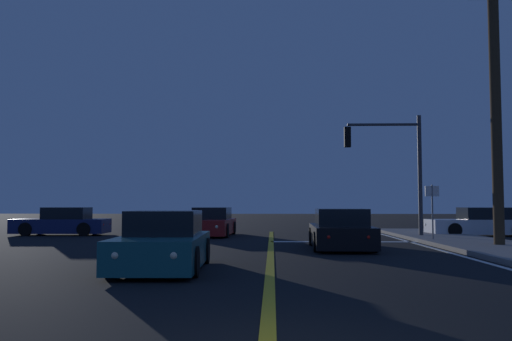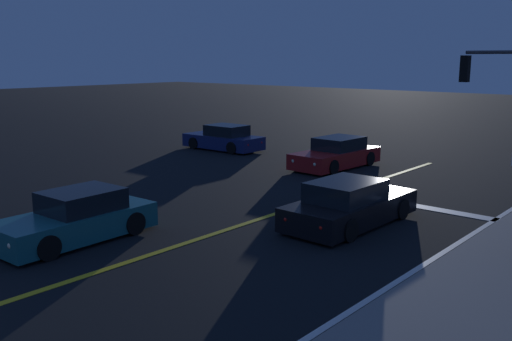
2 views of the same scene
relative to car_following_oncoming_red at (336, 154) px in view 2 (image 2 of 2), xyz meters
The scene contains 8 objects.
sidewalk_right 15.45m from the car_following_oncoming_red, 48.81° to the right, with size 3.20×32.46×0.15m, color gray.
lane_line_center 11.97m from the car_following_oncoming_red, 76.30° to the right, with size 0.20×30.66×0.01m, color gold.
lane_line_edge_right 14.30m from the car_following_oncoming_red, 54.40° to the right, with size 0.16×30.66×0.01m, color white.
stop_bar 7.05m from the car_following_oncoming_red, 35.73° to the right, with size 5.74×0.50×0.01m, color white.
car_following_oncoming_red is the anchor object (origin of this frame).
car_distant_tail_teal 13.40m from the car_following_oncoming_red, 88.36° to the right, with size 2.01×4.36×1.34m.
car_far_approaching_navy 7.29m from the car_following_oncoming_red, behind, with size 4.50×1.98×1.34m.
car_side_waiting_black 9.02m from the car_following_oncoming_red, 54.91° to the right, with size 2.06×4.76×1.34m.
Camera 2 is at (10.75, -0.77, 4.81)m, focal length 39.84 mm.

